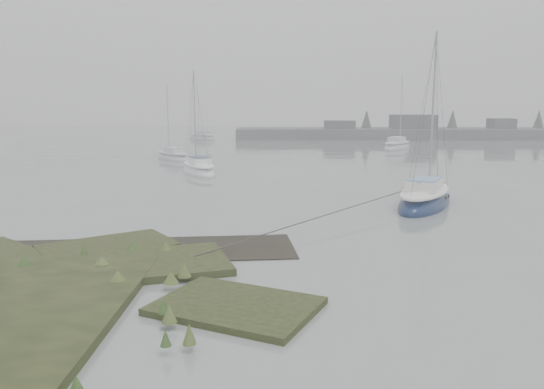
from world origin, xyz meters
The scene contains 7 objects.
ground centered at (0.00, 30.00, 0.00)m, with size 160.00×160.00×0.00m, color slate.
far_shoreline centered at (26.84, 61.90, 0.85)m, with size 60.00×8.00×4.15m.
sailboat_main centered at (8.19, 11.99, 0.26)m, with size 4.50×6.22×8.45m.
sailboat_white centered at (-3.85, 23.59, 0.23)m, with size 3.70×5.55×7.47m.
sailboat_far_a centered at (-7.40, 32.84, 0.21)m, with size 4.27×4.78×6.84m.
sailboat_far_b centered at (14.15, 44.19, 0.26)m, with size 4.80×6.05×8.36m.
sailboat_far_c centered at (-8.75, 60.31, 0.22)m, with size 4.87×4.76×7.24m.
Camera 1 is at (1.41, -11.88, 4.56)m, focal length 35.00 mm.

